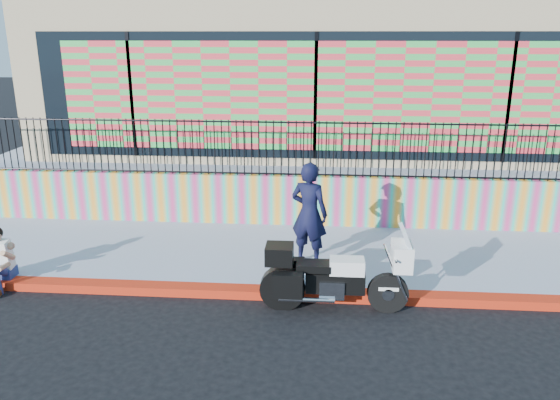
# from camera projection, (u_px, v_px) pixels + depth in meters

# --- Properties ---
(ground) EXTENTS (90.00, 90.00, 0.00)m
(ground) POSITION_uv_depth(u_px,v_px,m) (308.00, 298.00, 9.05)
(ground) COLOR black
(ground) RESTS_ON ground
(red_curb) EXTENTS (16.00, 0.30, 0.15)m
(red_curb) POSITION_uv_depth(u_px,v_px,m) (308.00, 294.00, 9.03)
(red_curb) COLOR red
(red_curb) RESTS_ON ground
(sidewalk) EXTENTS (16.00, 3.00, 0.15)m
(sidewalk) POSITION_uv_depth(u_px,v_px,m) (311.00, 255.00, 10.60)
(sidewalk) COLOR #9298AF
(sidewalk) RESTS_ON ground
(mural_wall) EXTENTS (16.00, 0.20, 1.10)m
(mural_wall) POSITION_uv_depth(u_px,v_px,m) (313.00, 201.00, 11.94)
(mural_wall) COLOR #D6387B
(mural_wall) RESTS_ON sidewalk
(metal_fence) EXTENTS (15.80, 0.04, 1.20)m
(metal_fence) POSITION_uv_depth(u_px,v_px,m) (314.00, 149.00, 11.60)
(metal_fence) COLOR black
(metal_fence) RESTS_ON mural_wall
(elevated_platform) EXTENTS (16.00, 10.00, 1.25)m
(elevated_platform) POSITION_uv_depth(u_px,v_px,m) (316.00, 154.00, 16.82)
(elevated_platform) COLOR #9298AF
(elevated_platform) RESTS_ON ground
(storefront_building) EXTENTS (14.00, 8.06, 4.00)m
(storefront_building) POSITION_uv_depth(u_px,v_px,m) (318.00, 68.00, 15.85)
(storefront_building) COLOR tan
(storefront_building) RESTS_ON elevated_platform
(police_motorcycle) EXTENTS (2.29, 0.76, 1.43)m
(police_motorcycle) POSITION_uv_depth(u_px,v_px,m) (332.00, 275.00, 8.51)
(police_motorcycle) COLOR black
(police_motorcycle) RESTS_ON ground
(police_officer) EXTENTS (0.81, 0.68, 1.90)m
(police_officer) POSITION_uv_depth(u_px,v_px,m) (309.00, 214.00, 9.82)
(police_officer) COLOR black
(police_officer) RESTS_ON sidewalk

